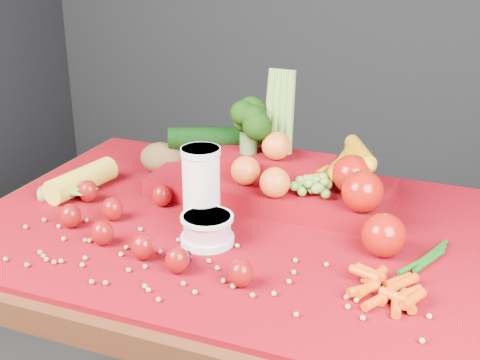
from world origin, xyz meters
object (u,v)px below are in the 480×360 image
at_px(milk_glass, 201,186).
at_px(produce_mound, 284,174).
at_px(yogurt_bowl, 207,228).
at_px(table, 236,270).

relative_size(milk_glass, produce_mound, 0.28).
bearing_deg(yogurt_bowl, table, 78.67).
bearing_deg(produce_mound, table, -107.74).
height_order(table, milk_glass, milk_glass).
xyz_separation_m(yogurt_bowl, produce_mound, (0.07, 0.25, 0.03)).
bearing_deg(produce_mound, milk_glass, -118.75).
relative_size(table, yogurt_bowl, 10.65).
height_order(table, yogurt_bowl, yogurt_bowl).
xyz_separation_m(milk_glass, yogurt_bowl, (0.04, -0.06, -0.06)).
xyz_separation_m(table, milk_glass, (-0.06, -0.04, 0.20)).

